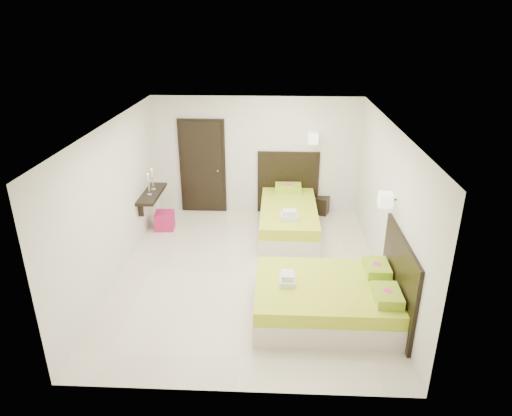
{
  "coord_description": "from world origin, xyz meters",
  "views": [
    {
      "loc": [
        0.44,
        -6.9,
        4.16
      ],
      "look_at": [
        0.1,
        0.3,
        1.1
      ],
      "focal_mm": 32.0,
      "sensor_mm": 36.0,
      "label": 1
    }
  ],
  "objects_px": {
    "bed_single": "(288,216)",
    "bed_double": "(331,298)",
    "nightstand": "(319,204)",
    "ottoman": "(165,220)"
  },
  "relations": [
    {
      "from": "nightstand",
      "to": "ottoman",
      "type": "height_order",
      "value": "nightstand"
    },
    {
      "from": "bed_single",
      "to": "bed_double",
      "type": "relative_size",
      "value": 1.08
    },
    {
      "from": "nightstand",
      "to": "bed_single",
      "type": "bearing_deg",
      "value": -104.58
    },
    {
      "from": "bed_single",
      "to": "nightstand",
      "type": "bearing_deg",
      "value": 54.99
    },
    {
      "from": "bed_single",
      "to": "nightstand",
      "type": "height_order",
      "value": "bed_single"
    },
    {
      "from": "bed_double",
      "to": "nightstand",
      "type": "xyz_separation_m",
      "value": [
        0.13,
        3.9,
        -0.11
      ]
    },
    {
      "from": "bed_double",
      "to": "nightstand",
      "type": "distance_m",
      "value": 3.9
    },
    {
      "from": "bed_single",
      "to": "bed_double",
      "type": "xyz_separation_m",
      "value": [
        0.58,
        -2.88,
        -0.03
      ]
    },
    {
      "from": "nightstand",
      "to": "ottoman",
      "type": "relative_size",
      "value": 1.17
    },
    {
      "from": "bed_double",
      "to": "nightstand",
      "type": "height_order",
      "value": "bed_double"
    }
  ]
}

